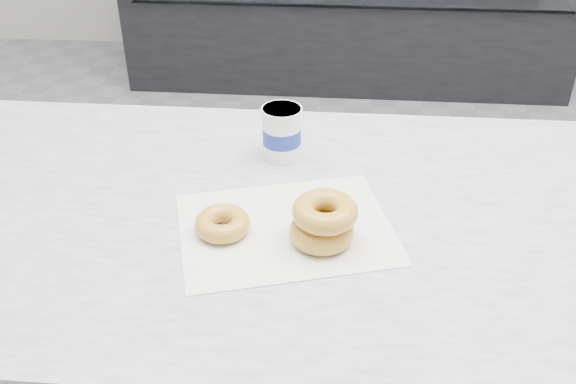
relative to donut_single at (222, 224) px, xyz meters
name	(u,v)px	position (x,y,z in m)	size (l,w,h in m)	color
ground	(340,333)	(0.22, 0.66, -0.92)	(5.00, 5.00, 0.00)	gray
wax_paper	(286,228)	(0.10, 0.02, -0.02)	(0.34, 0.26, 0.00)	silver
donut_single	(222,224)	(0.00, 0.00, 0.00)	(0.09, 0.09, 0.03)	gold
donut_stack	(323,221)	(0.16, -0.01, 0.02)	(0.12, 0.12, 0.07)	gold
coffee_cup	(282,133)	(0.07, 0.25, 0.04)	(0.08, 0.08, 0.10)	white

